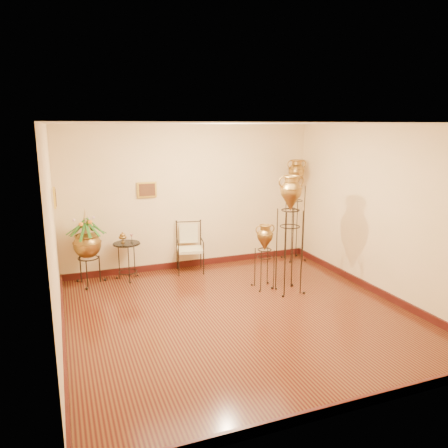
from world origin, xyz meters
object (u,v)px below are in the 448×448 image
object	(u,v)px
planter_urn	(87,242)
armchair	(190,248)
amphora_tall	(295,209)
amphora_mid	(290,234)
side_table	(127,260)

from	to	relation	value
planter_urn	armchair	bearing A→B (deg)	-0.00
amphora_tall	armchair	size ratio (longest dim) A/B	2.20
amphora_mid	side_table	distance (m)	3.00
amphora_mid	planter_urn	distance (m)	3.52
amphora_mid	armchair	size ratio (longest dim) A/B	2.08
amphora_tall	amphora_mid	size ratio (longest dim) A/B	1.05
side_table	armchair	bearing A→B (deg)	-0.04
amphora_mid	armchair	world-z (taller)	amphora_mid
armchair	planter_urn	bearing A→B (deg)	-169.23
amphora_mid	planter_urn	xyz separation A→B (m)	(-3.14, 1.58, -0.23)
amphora_tall	planter_urn	bearing A→B (deg)	180.00
armchair	amphora_mid	bearing A→B (deg)	-40.40
side_table	amphora_mid	bearing A→B (deg)	-32.63
amphora_tall	side_table	distance (m)	3.54
amphora_mid	side_table	bearing A→B (deg)	147.37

